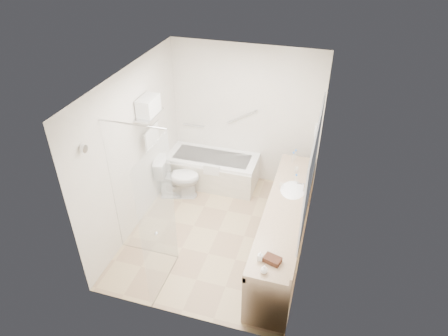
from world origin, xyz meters
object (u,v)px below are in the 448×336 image
(water_bottle_left, at_px, (295,155))
(bathtub, at_px, (212,170))
(toilet, at_px, (178,177))
(amenity_basket, at_px, (272,260))
(vanity_counter, at_px, (285,218))

(water_bottle_left, bearing_deg, bathtub, 174.56)
(bathtub, height_order, water_bottle_left, water_bottle_left)
(toilet, xyz_separation_m, amenity_basket, (1.98, -1.90, 0.51))
(bathtub, relative_size, water_bottle_left, 9.33)
(bathtub, bearing_deg, water_bottle_left, -5.44)
(bathtub, relative_size, toilet, 2.11)
(amenity_basket, bearing_deg, bathtub, 122.05)
(toilet, bearing_deg, amenity_basket, -148.18)
(toilet, height_order, water_bottle_left, water_bottle_left)
(toilet, bearing_deg, vanity_counter, -127.60)
(bathtub, height_order, vanity_counter, vanity_counter)
(vanity_counter, distance_m, amenity_basket, 1.08)
(vanity_counter, height_order, toilet, vanity_counter)
(vanity_counter, height_order, water_bottle_left, water_bottle_left)
(vanity_counter, bearing_deg, amenity_basket, -89.71)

